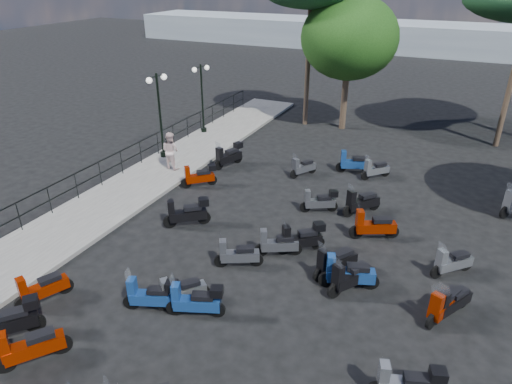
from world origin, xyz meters
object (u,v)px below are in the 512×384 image
at_px(scooter_20, 350,277).
at_px(scooter_21, 348,274).
at_px(scooter_5, 229,156).
at_px(scooter_8, 182,292).
at_px(scooter_11, 303,168).
at_px(broadleaf_tree, 350,38).
at_px(scooter_2, 42,289).
at_px(scooter_30, 237,255).
at_px(scooter_23, 375,170).
at_px(scooter_7, 30,347).
at_px(scooter_31, 152,295).
at_px(scooter_32, 335,262).
at_px(scooter_27, 451,303).
at_px(pedestrian_far, 171,151).
at_px(scooter_16, 361,203).
at_px(scooter_14, 196,301).
at_px(scooter_15, 302,238).
at_px(scooter_22, 373,226).
at_px(scooter_17, 354,163).
at_px(scooter_28, 452,263).
at_px(scooter_19, 407,384).
at_px(scooter_4, 199,176).
at_px(scooter_1, 7,322).
at_px(lamp_post_2, 202,94).
at_px(scooter_26, 444,305).
at_px(scooter_9, 277,244).
at_px(scooter_10, 320,201).
at_px(scooter_3, 187,213).

xyz_separation_m(scooter_20, scooter_21, (-0.11, 0.10, 0.02)).
xyz_separation_m(scooter_5, scooter_8, (3.52, -9.41, -0.09)).
bearing_deg(scooter_11, broadleaf_tree, -57.15).
xyz_separation_m(scooter_2, scooter_30, (4.22, 3.86, -0.02)).
bearing_deg(scooter_23, scooter_21, 139.12).
height_order(scooter_7, scooter_31, scooter_7).
distance_m(scooter_31, scooter_32, 5.52).
bearing_deg(scooter_20, scooter_27, -145.14).
bearing_deg(pedestrian_far, scooter_27, 165.27).
xyz_separation_m(scooter_8, scooter_16, (3.32, 7.40, 0.05)).
distance_m(pedestrian_far, scooter_14, 10.17).
xyz_separation_m(scooter_15, scooter_22, (1.99, 1.84, -0.02)).
xyz_separation_m(scooter_16, scooter_21, (0.70, -4.71, 0.02)).
bearing_deg(scooter_7, scooter_16, -80.12).
height_order(scooter_17, scooter_28, scooter_17).
height_order(scooter_8, scooter_19, scooter_19).
xyz_separation_m(scooter_7, scooter_28, (8.86, 8.01, -0.05)).
relative_size(scooter_15, broadleaf_tree, 0.19).
bearing_deg(scooter_4, scooter_21, -160.78).
distance_m(scooter_1, scooter_22, 11.48).
height_order(lamp_post_2, scooter_20, lamp_post_2).
xyz_separation_m(scooter_22, broadleaf_tree, (-4.25, 11.53, 4.64)).
relative_size(scooter_16, scooter_26, 0.89).
bearing_deg(pedestrian_far, scooter_31, 128.66).
bearing_deg(scooter_7, scooter_17, -69.38).
relative_size(lamp_post_2, scooter_22, 2.32).
bearing_deg(scooter_17, scooter_9, 155.45).
distance_m(scooter_14, scooter_28, 7.88).
relative_size(scooter_10, scooter_19, 0.86).
bearing_deg(scooter_22, scooter_19, 171.67).
distance_m(scooter_16, scooter_20, 4.88).
height_order(scooter_1, scooter_22, scooter_1).
bearing_deg(scooter_5, scooter_7, 116.83).
bearing_deg(scooter_28, scooter_16, 6.41).
distance_m(scooter_2, scooter_20, 8.81).
xyz_separation_m(scooter_3, scooter_11, (2.33, 6.02, -0.11)).
height_order(scooter_10, scooter_21, scooter_21).
distance_m(lamp_post_2, scooter_8, 14.85).
xyz_separation_m(scooter_28, scooter_31, (-7.38, -5.23, 0.05)).
height_order(scooter_8, scooter_22, scooter_22).
height_order(scooter_10, scooter_28, scooter_28).
bearing_deg(scooter_16, scooter_1, 96.72).
distance_m(scooter_10, scooter_26, 6.58).
relative_size(scooter_9, scooter_20, 0.95).
distance_m(pedestrian_far, scooter_31, 9.73).
distance_m(scooter_14, broadleaf_tree, 18.18).
bearing_deg(scooter_3, scooter_10, -91.90).
distance_m(scooter_11, scooter_23, 3.25).
xyz_separation_m(scooter_2, scooter_27, (10.52, 4.24, -0.00)).
distance_m(scooter_21, scooter_32, 0.67).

